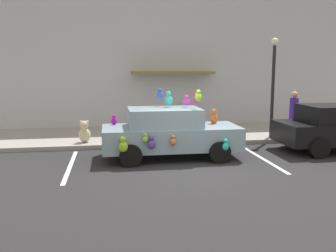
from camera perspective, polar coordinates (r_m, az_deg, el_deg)
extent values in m
plane|color=#262628|center=(10.00, 4.03, -6.91)|extent=(60.00, 60.00, 0.00)
cube|color=gray|center=(14.77, -0.37, -1.37)|extent=(24.00, 4.00, 0.15)
cube|color=#B2B7C1|center=(16.66, -1.52, 10.61)|extent=(24.00, 0.30, 6.40)
cube|color=olive|center=(16.19, 0.70, 8.36)|extent=(3.60, 1.10, 0.12)
cube|color=silver|center=(11.66, 14.42, -4.85)|extent=(0.12, 3.60, 0.01)
cube|color=silver|center=(10.78, -15.04, -6.01)|extent=(0.12, 3.60, 0.01)
cube|color=#7C97A6|center=(11.19, 0.49, -1.77)|extent=(4.16, 1.70, 0.68)
cube|color=#7C97A6|center=(11.06, -0.57, 1.35)|extent=(2.17, 1.49, 0.56)
cylinder|color=black|center=(12.34, 5.75, -2.33)|extent=(0.64, 0.22, 0.64)
cylinder|color=black|center=(10.75, 8.07, -4.09)|extent=(0.64, 0.22, 0.64)
cylinder|color=black|center=(11.95, -6.32, -2.72)|extent=(0.64, 0.22, 0.64)
cylinder|color=black|center=(10.30, -5.84, -4.62)|extent=(0.64, 0.22, 0.64)
ellipsoid|color=#BC15C7|center=(11.58, -8.45, 0.73)|extent=(0.18, 0.15, 0.21)
sphere|color=#BC15C7|center=(11.56, -8.47, 1.45)|extent=(0.11, 0.11, 0.11)
ellipsoid|color=#93C62C|center=(10.12, -7.01, -3.24)|extent=(0.25, 0.21, 0.30)
sphere|color=#93C62C|center=(10.08, -7.04, -2.09)|extent=(0.16, 0.16, 0.16)
ellipsoid|color=#8CC034|center=(10.17, -3.57, -2.12)|extent=(0.16, 0.13, 0.18)
sphere|color=#8CC034|center=(10.14, -3.58, -1.42)|extent=(0.10, 0.10, 0.10)
ellipsoid|color=purple|center=(10.89, -3.27, 0.54)|extent=(0.26, 0.21, 0.31)
sphere|color=purple|center=(10.86, -3.28, 1.64)|extent=(0.16, 0.16, 0.16)
ellipsoid|color=#97E622|center=(10.65, 4.77, 4.49)|extent=(0.20, 0.16, 0.23)
sphere|color=#97E622|center=(10.64, 4.78, 5.36)|extent=(0.13, 0.13, 0.13)
ellipsoid|color=#35BAB4|center=(11.34, 0.08, 4.02)|extent=(0.26, 0.21, 0.30)
sphere|color=#35BAB4|center=(11.33, 0.08, 5.07)|extent=(0.16, 0.16, 0.16)
ellipsoid|color=#BD2C94|center=(10.95, 4.34, 4.11)|extent=(0.18, 0.15, 0.21)
sphere|color=#BD2C94|center=(10.94, 4.35, 4.88)|extent=(0.12, 0.12, 0.12)
ellipsoid|color=#4F3A90|center=(10.18, -2.59, -2.92)|extent=(0.23, 0.19, 0.27)
sphere|color=#4F3A90|center=(10.15, -2.60, -1.89)|extent=(0.15, 0.15, 0.15)
ellipsoid|color=#D739BF|center=(11.27, 2.92, 3.79)|extent=(0.19, 0.16, 0.23)
sphere|color=#D739BF|center=(11.26, 2.93, 4.59)|extent=(0.12, 0.12, 0.12)
ellipsoid|color=blue|center=(11.57, -1.29, 4.83)|extent=(0.20, 0.16, 0.24)
sphere|color=blue|center=(11.56, -1.29, 5.63)|extent=(0.13, 0.13, 0.13)
ellipsoid|color=#21D3BF|center=(10.67, 8.97, -3.17)|extent=(0.21, 0.17, 0.24)
sphere|color=#21D3BF|center=(10.64, 8.99, -2.30)|extent=(0.13, 0.13, 0.13)
ellipsoid|color=#CB30C0|center=(11.28, -3.10, 0.61)|extent=(0.18, 0.15, 0.22)
sphere|color=#CB30C0|center=(11.26, -3.11, 1.36)|extent=(0.12, 0.12, 0.12)
ellipsoid|color=#C75724|center=(11.77, 7.18, 1.17)|extent=(0.27, 0.22, 0.32)
sphere|color=#C75724|center=(11.74, 7.20, 2.25)|extent=(0.17, 0.17, 0.17)
ellipsoid|color=#C9733A|center=(10.28, 0.83, -2.50)|extent=(0.18, 0.14, 0.21)
sphere|color=#C9733A|center=(10.25, 0.83, -1.72)|extent=(0.11, 0.11, 0.11)
cylinder|color=black|center=(13.60, 18.68, -1.70)|extent=(0.64, 0.22, 0.64)
cylinder|color=black|center=(12.09, 22.59, -3.23)|extent=(0.64, 0.22, 0.64)
ellipsoid|color=beige|center=(13.19, -12.91, -1.40)|extent=(0.41, 0.34, 0.51)
sphere|color=beige|center=(13.13, -12.97, 0.16)|extent=(0.29, 0.29, 0.29)
sphere|color=beige|center=(13.12, -13.42, 0.59)|extent=(0.12, 0.12, 0.12)
sphere|color=beige|center=(13.11, -12.54, 0.61)|extent=(0.12, 0.12, 0.12)
cylinder|color=black|center=(14.23, 16.05, 5.11)|extent=(0.12, 0.12, 3.41)
sphere|color=#EAEACC|center=(14.23, 16.38, 12.54)|extent=(0.28, 0.28, 0.28)
cylinder|color=#4726A4|center=(14.99, 19.03, 1.39)|extent=(0.33, 0.33, 1.45)
sphere|color=tan|center=(14.91, 19.19, 4.65)|extent=(0.26, 0.26, 0.26)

